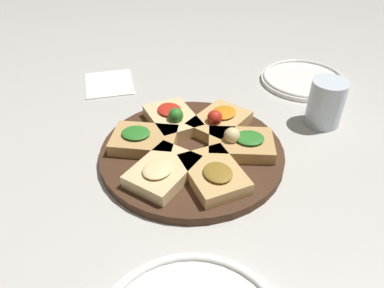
# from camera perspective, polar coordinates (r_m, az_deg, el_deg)

# --- Properties ---
(ground_plane) EXTENTS (3.00, 3.00, 0.00)m
(ground_plane) POSITION_cam_1_polar(r_m,az_deg,el_deg) (0.70, -0.00, -1.82)
(ground_plane) COLOR beige
(serving_board) EXTENTS (0.34, 0.34, 0.02)m
(serving_board) POSITION_cam_1_polar(r_m,az_deg,el_deg) (0.69, -0.00, -1.30)
(serving_board) COLOR #422819
(serving_board) RESTS_ON ground_plane
(focaccia_slice_0) EXTENTS (0.14, 0.12, 0.03)m
(focaccia_slice_0) POSITION_cam_1_polar(r_m,az_deg,el_deg) (0.62, 3.35, -4.56)
(focaccia_slice_0) COLOR tan
(focaccia_slice_0) RESTS_ON serving_board
(focaccia_slice_1) EXTENTS (0.09, 0.12, 0.05)m
(focaccia_slice_1) POSITION_cam_1_polar(r_m,az_deg,el_deg) (0.68, 7.44, -0.02)
(focaccia_slice_1) COLOR tan
(focaccia_slice_1) RESTS_ON serving_board
(focaccia_slice_2) EXTENTS (0.14, 0.14, 0.05)m
(focaccia_slice_2) POSITION_cam_1_polar(r_m,az_deg,el_deg) (0.74, 4.18, 3.49)
(focaccia_slice_2) COLOR tan
(focaccia_slice_2) RESTS_ON serving_board
(focaccia_slice_3) EXTENTS (0.14, 0.13, 0.05)m
(focaccia_slice_3) POSITION_cam_1_polar(r_m,az_deg,el_deg) (0.75, -2.97, 3.90)
(focaccia_slice_3) COLOR #E5C689
(focaccia_slice_3) RESTS_ON serving_board
(focaccia_slice_4) EXTENTS (0.10, 0.13, 0.03)m
(focaccia_slice_4) POSITION_cam_1_polar(r_m,az_deg,el_deg) (0.70, -7.38, 0.66)
(focaccia_slice_4) COLOR tan
(focaccia_slice_4) RESTS_ON serving_board
(focaccia_slice_5) EXTENTS (0.14, 0.13, 0.03)m
(focaccia_slice_5) POSITION_cam_1_polar(r_m,az_deg,el_deg) (0.62, -4.48, -4.14)
(focaccia_slice_5) COLOR #E5C689
(focaccia_slice_5) RESTS_ON serving_board
(plate_left) EXTENTS (0.21, 0.21, 0.02)m
(plate_left) POSITION_cam_1_polar(r_m,az_deg,el_deg) (0.98, 16.61, 9.48)
(plate_left) COLOR white
(plate_left) RESTS_ON ground_plane
(water_glass) EXTENTS (0.07, 0.07, 0.10)m
(water_glass) POSITION_cam_1_polar(r_m,az_deg,el_deg) (0.81, 19.74, 5.92)
(water_glass) COLOR silver
(water_glass) RESTS_ON ground_plane
(napkin_stack) EXTENTS (0.16, 0.14, 0.01)m
(napkin_stack) POSITION_cam_1_polar(r_m,az_deg,el_deg) (0.95, -12.56, 9.05)
(napkin_stack) COLOR white
(napkin_stack) RESTS_ON ground_plane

